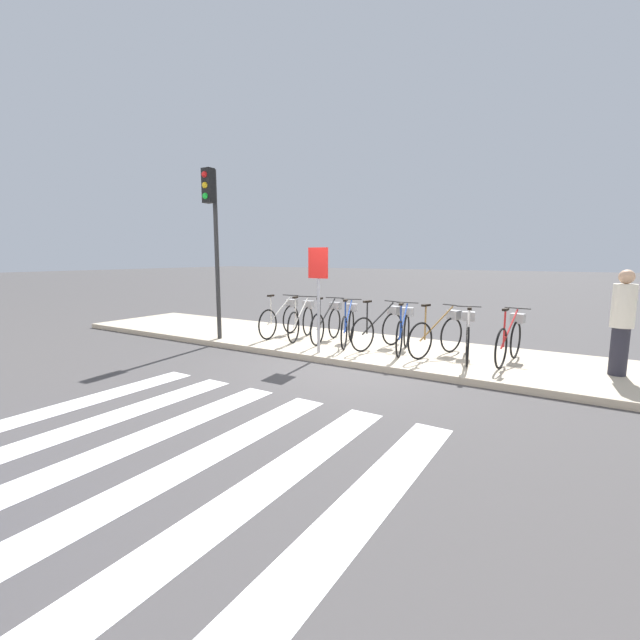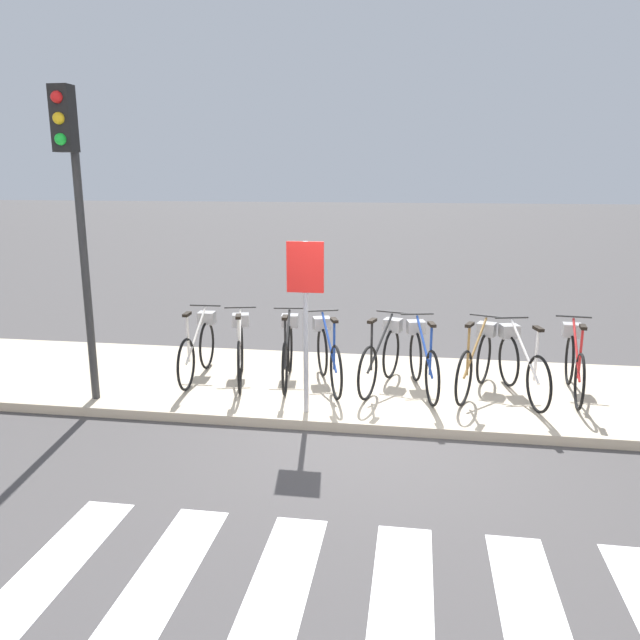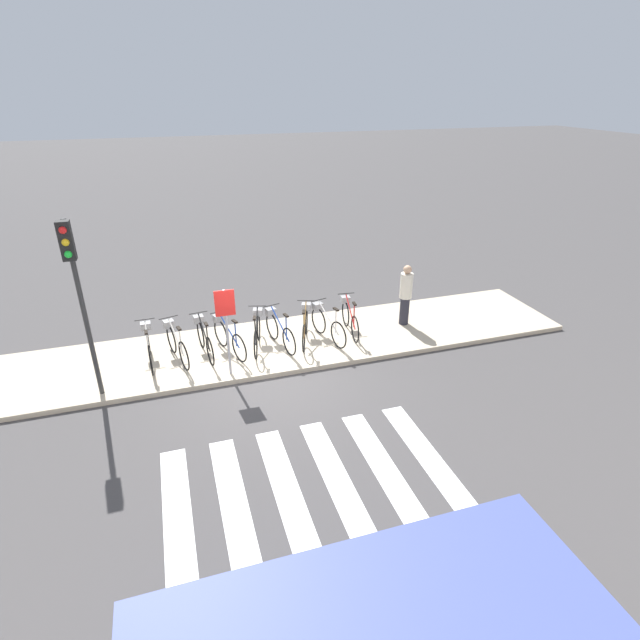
% 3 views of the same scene
% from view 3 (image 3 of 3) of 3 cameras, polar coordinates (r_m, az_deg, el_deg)
% --- Properties ---
extents(ground_plane, '(120.00, 120.00, 0.00)m').
position_cam_3_polar(ground_plane, '(11.79, -5.95, -6.69)').
color(ground_plane, '#423F3F').
extents(sidewalk, '(16.76, 2.90, 0.12)m').
position_cam_3_polar(sidewalk, '(13.00, -7.32, -3.19)').
color(sidewalk, '#B7A88E').
rests_on(sidewalk, ground_plane).
extents(road_crosswalk, '(4.95, 8.00, 0.01)m').
position_cam_3_polar(road_crosswalk, '(7.59, 5.09, -30.17)').
color(road_crosswalk, silver).
rests_on(road_crosswalk, ground_plane).
extents(parked_bicycle_0, '(0.46, 1.70, 1.04)m').
position_cam_3_polar(parked_bicycle_0, '(12.62, -19.00, -2.76)').
color(parked_bicycle_0, black).
rests_on(parked_bicycle_0, sidewalk).
extents(parked_bicycle_1, '(0.58, 1.65, 1.04)m').
position_cam_3_polar(parked_bicycle_1, '(12.57, -16.15, -2.47)').
color(parked_bicycle_1, black).
rests_on(parked_bicycle_1, sidewalk).
extents(parked_bicycle_2, '(0.46, 1.69, 1.04)m').
position_cam_3_polar(parked_bicycle_2, '(12.62, -13.12, -1.97)').
color(parked_bicycle_2, black).
rests_on(parked_bicycle_2, sidewalk).
extents(parked_bicycle_3, '(0.68, 1.62, 1.04)m').
position_cam_3_polar(parked_bicycle_3, '(12.59, -10.49, -1.77)').
color(parked_bicycle_3, black).
rests_on(parked_bicycle_3, sidewalk).
extents(parked_bicycle_4, '(0.60, 1.65, 1.04)m').
position_cam_3_polar(parked_bicycle_4, '(12.73, -7.19, -1.22)').
color(parked_bicycle_4, black).
rests_on(parked_bicycle_4, sidewalk).
extents(parked_bicycle_5, '(0.53, 1.66, 1.04)m').
position_cam_3_polar(parked_bicycle_5, '(12.75, -4.74, -1.04)').
color(parked_bicycle_5, black).
rests_on(parked_bicycle_5, sidewalk).
extents(parked_bicycle_6, '(0.69, 1.61, 1.04)m').
position_cam_3_polar(parked_bicycle_6, '(12.94, -1.70, -0.54)').
color(parked_bicycle_6, black).
rests_on(parked_bicycle_6, sidewalk).
extents(parked_bicycle_7, '(0.56, 1.66, 1.04)m').
position_cam_3_polar(parked_bicycle_7, '(13.03, 0.74, -0.35)').
color(parked_bicycle_7, black).
rests_on(parked_bicycle_7, sidewalk).
extents(parked_bicycle_8, '(0.46, 1.69, 1.04)m').
position_cam_3_polar(parked_bicycle_8, '(13.41, 3.38, 0.39)').
color(parked_bicycle_8, black).
rests_on(parked_bicycle_8, sidewalk).
extents(pedestrian, '(0.34, 0.34, 1.72)m').
position_cam_3_polar(pedestrian, '(13.87, 9.76, 2.99)').
color(pedestrian, '#23232D').
rests_on(pedestrian, sidewalk).
extents(traffic_light, '(0.24, 0.40, 3.86)m').
position_cam_3_polar(traffic_light, '(10.76, -26.21, 4.54)').
color(traffic_light, '#2D2D2D').
rests_on(traffic_light, sidewalk).
extents(sign_post, '(0.44, 0.07, 2.10)m').
position_cam_3_polar(sign_post, '(11.20, -10.69, 0.21)').
color(sign_post, '#99999E').
rests_on(sign_post, sidewalk).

